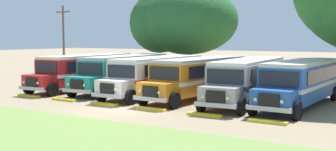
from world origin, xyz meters
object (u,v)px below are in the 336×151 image
Objects in this scene: parked_bus_slot_2 at (157,74)px; parked_bus_slot_4 at (248,78)px; broad_shade_tree at (187,20)px; utility_pole at (64,41)px; parked_bus_slot_5 at (302,81)px; parked_bus_slot_1 at (124,71)px; parked_bus_slot_0 at (85,70)px; parked_bus_slot_3 at (199,76)px.

parked_bus_slot_4 is at bearing 91.51° from parked_bus_slot_2.
parked_bus_slot_4 is 1.00× the size of broad_shade_tree.
parked_bus_slot_4 is at bearing -9.24° from utility_pole.
parked_bus_slot_1 is at bearing -88.40° from parked_bus_slot_5.
parked_bus_slot_0 is 12.45m from broad_shade_tree.
utility_pole is (-9.59, 2.78, 2.34)m from parked_bus_slot_1.
parked_bus_slot_4 is (3.62, -0.01, 0.00)m from parked_bus_slot_3.
utility_pole is (-23.66, 2.95, 2.34)m from parked_bus_slot_5.
parked_bus_slot_1 is 10.25m from utility_pole.
parked_bus_slot_3 is 1.00× the size of parked_bus_slot_5.
parked_bus_slot_3 is 7.05m from parked_bus_slot_5.
parked_bus_slot_2 is 1.48× the size of utility_pole.
parked_bus_slot_1 and parked_bus_slot_4 have the same top height.
parked_bus_slot_4 is 15.85m from broad_shade_tree.
utility_pole is (-13.19, 3.50, 2.34)m from parked_bus_slot_2.
parked_bus_slot_0 is 1.00× the size of parked_bus_slot_4.
parked_bus_slot_5 is (3.42, 0.34, 0.00)m from parked_bus_slot_4.
utility_pole reaches higher than parked_bus_slot_4.
broad_shade_tree is at bearing 160.61° from parked_bus_slot_0.
parked_bus_slot_3 and parked_bus_slot_4 have the same top height.
parked_bus_slot_1 is 1.00× the size of parked_bus_slot_4.
parked_bus_slot_0 is at bearing -81.93° from parked_bus_slot_1.
broad_shade_tree is at bearing 38.37° from utility_pole.
broad_shade_tree reaches higher than parked_bus_slot_1.
parked_bus_slot_4 is at bearing -45.65° from broad_shade_tree.
parked_bus_slot_4 is (14.23, 0.19, 0.00)m from parked_bus_slot_0.
broad_shade_tree reaches higher than parked_bus_slot_3.
parked_bus_slot_0 is 1.00× the size of parked_bus_slot_1.
parked_bus_slot_2 is 3.43m from parked_bus_slot_3.
parked_bus_slot_5 is 1.00× the size of broad_shade_tree.
utility_pole is at bearing -102.77° from parked_bus_slot_4.
parked_bus_slot_3 is 1.48× the size of utility_pole.
broad_shade_tree is at bearing -124.55° from parked_bus_slot_5.
parked_bus_slot_1 is at bearing -96.31° from parked_bus_slot_4.
parked_bus_slot_5 is (10.47, 0.55, 0.00)m from parked_bus_slot_2.
parked_bus_slot_3 is at bearing 82.76° from parked_bus_slot_1.
parked_bus_slot_2 is at bearing 88.38° from parked_bus_slot_0.
parked_bus_slot_5 is at bearing 90.25° from parked_bus_slot_0.
parked_bus_slot_0 is 1.48× the size of utility_pole.
parked_bus_slot_5 is at bearing 95.69° from parked_bus_slot_3.
parked_bus_slot_5 is at bearing 92.83° from parked_bus_slot_2.
broad_shade_tree is at bearing -139.18° from parked_bus_slot_4.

